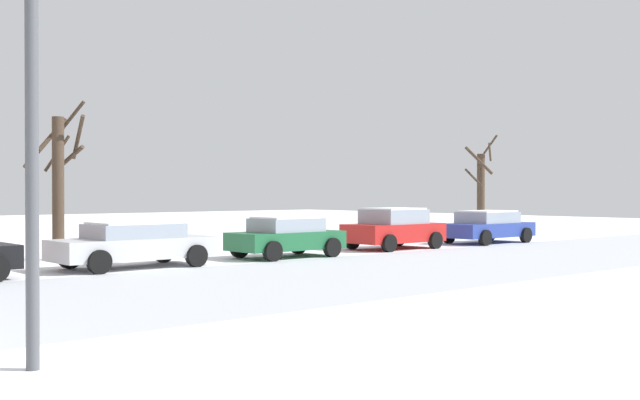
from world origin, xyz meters
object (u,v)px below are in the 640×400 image
street_lamp (53,50)px  parked_car_blue (488,226)px  parked_car_green (286,236)px  parked_car_red (394,228)px  parked_car_silver (134,244)px

street_lamp → parked_car_blue: 25.42m
parked_car_green → parked_car_blue: (10.86, -0.01, 0.01)m
parked_car_red → parked_car_green: bearing=-177.1°
parked_car_silver → parked_car_blue: 16.28m
parked_car_silver → parked_car_red: parked_car_red is taller
street_lamp → parked_car_silver: 12.95m
parked_car_silver → parked_car_red: bearing=0.8°
parked_car_green → parked_car_red: bearing=2.9°
street_lamp → parked_car_silver: size_ratio=1.42×
parked_car_silver → parked_car_blue: size_ratio=1.05×
parked_car_blue → parked_car_red: bearing=177.0°
parked_car_red → parked_car_blue: bearing=-3.0°
street_lamp → parked_car_red: bearing=31.6°
parked_car_green → parked_car_red: (5.43, 0.28, 0.09)m
street_lamp → parked_car_silver: street_lamp is taller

